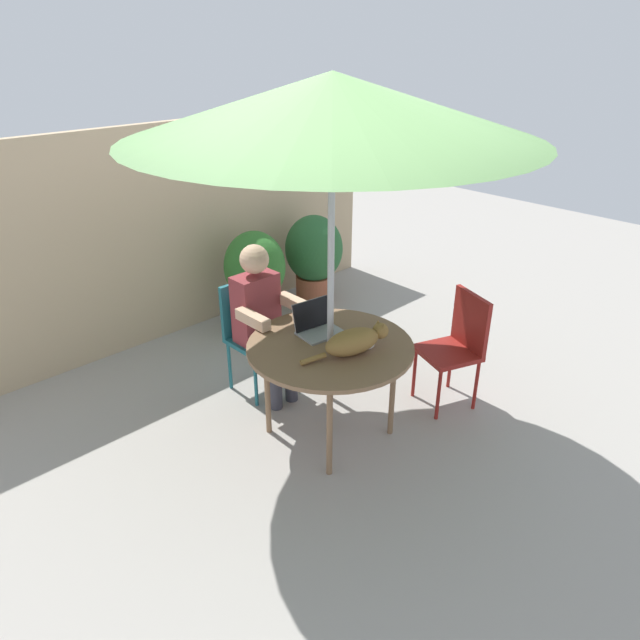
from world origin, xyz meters
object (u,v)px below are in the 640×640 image
Objects in this scene: patio_table at (330,351)px; potted_plant_by_chair at (314,255)px; laptop at (316,323)px; cat at (355,341)px; person_seated at (262,314)px; patio_umbrella at (332,106)px; chair_empty at (458,341)px; chair_occupied at (251,327)px; potted_plant_near_fence at (255,275)px.

potted_plant_by_chair reaches higher than patio_table.
cat is at bearing -92.97° from laptop.
person_seated is at bearing 92.79° from cat.
patio_umbrella is at bearing -130.58° from potted_plant_by_chair.
laptop is at bearing 72.45° from patio_umbrella.
patio_umbrella reaches higher than potted_plant_by_chair.
cat reaches higher than chair_empty.
chair_occupied is at bearing 92.39° from cat.
person_seated reaches higher than patio_table.
patio_umbrella is at bearing -90.00° from person_seated.
patio_umbrella is 2.03m from chair_empty.
chair_occupied is at bearing 90.00° from patio_umbrella.
potted_plant_near_fence is (0.61, 1.49, -0.24)m from laptop.
patio_table is 1.08m from chair_empty.
chair_occupied is 0.74m from laptop.
chair_occupied is 0.92× the size of potted_plant_near_fence.
cat is (-0.02, -0.40, 0.02)m from laptop.
laptop reaches higher than chair_occupied.
patio_table is 1.80× the size of cat.
patio_table is 1.16× the size of potted_plant_near_fence.
person_seated is 0.93m from cat.
laptop is (0.07, -0.69, 0.26)m from chair_occupied.
laptop is at bearing -132.94° from potted_plant_by_chair.
potted_plant_near_fence is at bearing 71.43° from cat.
potted_plant_by_chair reaches higher than chair_empty.
potted_plant_by_chair is (1.48, 0.83, 0.01)m from chair_occupied.
chair_occupied is (0.00, 0.90, -1.73)m from patio_umbrella.
chair_empty is at bearing -81.24° from potted_plant_near_fence.
cat is (0.05, -1.08, 0.28)m from chair_occupied.
potted_plant_by_chair is (1.44, 1.92, -0.27)m from cat.
person_seated is 1.29× the size of potted_plant_by_chair.
patio_umbrella reaches higher than chair_empty.
chair_occupied is at bearing 90.00° from person_seated.
potted_plant_by_chair is (0.80, 0.03, -0.01)m from potted_plant_near_fence.
chair_empty is 1.51m from person_seated.
potted_plant_near_fence is (-0.32, 2.08, 0.02)m from chair_empty.
cat is (0.05, -0.19, -1.45)m from patio_umbrella.
potted_plant_near_fence is 1.02× the size of potted_plant_by_chair.
chair_empty is at bearing -32.12° from laptop.
patio_table is 1.83m from potted_plant_near_fence.
chair_empty is 1.43× the size of cat.
person_seated is 1.19m from potted_plant_near_fence.
cat is (0.05, -0.93, 0.11)m from person_seated.
laptop reaches higher than cat.
potted_plant_near_fence reaches higher than chair_occupied.
person_seated is at bearing -125.23° from potted_plant_near_fence.
potted_plant_near_fence is (0.68, 0.96, -0.15)m from person_seated.
patio_umbrella is at bearing -111.79° from potted_plant_near_fence.
person_seated is 1.96× the size of cat.
patio_umbrella reaches higher than cat.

